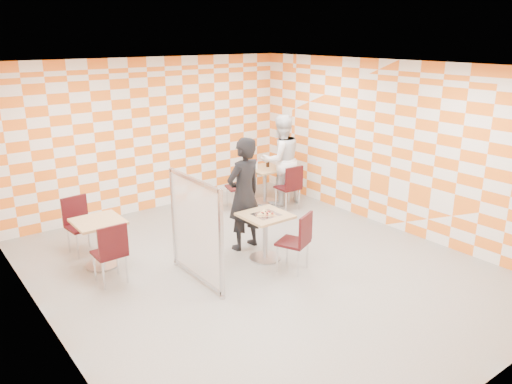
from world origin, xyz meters
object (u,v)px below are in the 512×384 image
chair_empty_far (79,220)px  man_white (281,160)px  man_dark (244,194)px  chair_main_front (299,238)px  partition (196,230)px  sport_bottle (256,164)px  chair_empty_near (111,249)px  main_table (265,229)px  chair_second_front (291,184)px  empty_table (99,235)px  soda_bottle (268,162)px  second_table (265,179)px  chair_second_side (242,182)px

chair_empty_far → man_white: bearing=-1.2°
man_white → man_dark: bearing=45.7°
chair_main_front → partition: (-1.36, 0.66, 0.25)m
chair_main_front → chair_empty_far: size_ratio=1.00×
chair_empty_far → sport_bottle: size_ratio=4.62×
chair_empty_near → chair_empty_far: (0.01, 1.42, 0.00)m
main_table → chair_second_front: 2.36m
empty_table → chair_second_front: size_ratio=0.81×
chair_main_front → man_white: size_ratio=0.49×
sport_bottle → soda_bottle: soda_bottle is taller
main_table → second_table: bearing=52.0°
chair_second_front → man_white: man_white is taller
second_table → empty_table: (-3.88, -0.89, 0.00)m
partition → man_white: (3.18, 1.95, 0.14)m
main_table → chair_main_front: (0.12, -0.65, 0.04)m
chair_main_front → main_table: bearing=100.6°
chair_main_front → chair_empty_near: 2.69m
empty_table → chair_main_front: 3.01m
chair_empty_far → chair_second_front: bearing=-7.8°
second_table → chair_empty_near: 4.26m
chair_empty_near → man_dark: man_dark is taller
main_table → man_white: man_white is taller
second_table → chair_second_side: (-0.60, -0.01, 0.04)m
chair_second_front → chair_empty_far: size_ratio=1.00×
chair_second_front → soda_bottle: (-0.00, 0.74, 0.31)m
chair_empty_far → partition: size_ratio=0.60×
chair_main_front → chair_empty_near: (-2.37, 1.28, 0.00)m
partition → man_dark: man_dark is taller
chair_second_side → partition: partition is taller
man_dark → chair_empty_near: bearing=-9.4°
chair_main_front → man_dark: bearing=95.8°
chair_main_front → partition: size_ratio=0.60×
main_table → chair_second_side: size_ratio=0.81×
chair_second_front → chair_empty_far: (-4.05, 0.55, 0.00)m
chair_second_side → soda_bottle: size_ratio=4.02×
chair_empty_far → main_table: bearing=-42.5°
empty_table → chair_empty_near: size_ratio=0.81×
man_dark → chair_second_front: bearing=-160.4°
partition → man_white: bearing=31.6°
chair_empty_near → chair_empty_far: 1.42m
soda_bottle → sport_bottle: bearing=170.6°
second_table → chair_second_front: size_ratio=0.81×
partition → sport_bottle: (2.78, 2.27, 0.05)m
chair_second_front → sport_bottle: size_ratio=4.62×
main_table → second_table: 2.79m
partition → man_dark: bearing=24.1°
chair_main_front → sport_bottle: (1.43, 2.92, 0.29)m
chair_empty_near → soda_bottle: (4.06, 1.60, 0.31)m
main_table → chair_main_front: bearing=-79.4°
chair_empty_near → sport_bottle: size_ratio=4.62×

